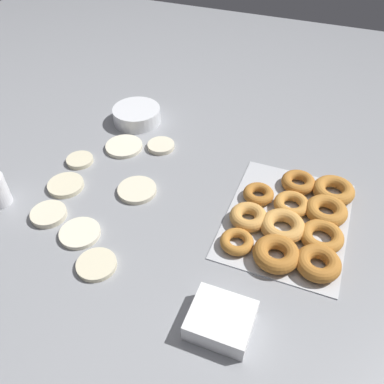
% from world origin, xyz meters
% --- Properties ---
extents(ground_plane, '(3.00, 3.00, 0.00)m').
position_xyz_m(ground_plane, '(0.00, 0.00, 0.00)').
color(ground_plane, gray).
extents(pancake_0, '(0.11, 0.11, 0.01)m').
position_xyz_m(pancake_0, '(0.02, 0.03, 0.01)').
color(pancake_0, beige).
rests_on(pancake_0, ground_plane).
extents(pancake_1, '(0.10, 0.10, 0.01)m').
position_xyz_m(pancake_1, '(-0.18, 0.09, 0.01)').
color(pancake_1, silver).
rests_on(pancake_1, ground_plane).
extents(pancake_2, '(0.12, 0.12, 0.01)m').
position_xyz_m(pancake_2, '(0.19, 0.16, 0.01)').
color(pancake_2, silver).
rests_on(pancake_2, ground_plane).
extents(pancake_3, '(0.09, 0.09, 0.02)m').
position_xyz_m(pancake_3, '(-0.16, 0.20, 0.01)').
color(pancake_3, beige).
rests_on(pancake_3, ground_plane).
extents(pancake_4, '(0.09, 0.09, 0.01)m').
position_xyz_m(pancake_4, '(0.23, 0.05, 0.01)').
color(pancake_4, beige).
rests_on(pancake_4, ground_plane).
extents(pancake_5, '(0.10, 0.10, 0.01)m').
position_xyz_m(pancake_5, '(-0.04, 0.23, 0.01)').
color(pancake_5, beige).
rests_on(pancake_5, ground_plane).
extents(pancake_6, '(0.08, 0.08, 0.01)m').
position_xyz_m(pancake_6, '(0.07, 0.25, 0.01)').
color(pancake_6, beige).
rests_on(pancake_6, ground_plane).
extents(pancake_7, '(0.10, 0.10, 0.01)m').
position_xyz_m(pancake_7, '(-0.25, 0.00, 0.01)').
color(pancake_7, beige).
rests_on(pancake_7, ground_plane).
extents(donut_tray, '(0.40, 0.31, 0.04)m').
position_xyz_m(donut_tray, '(0.05, -0.41, 0.02)').
color(donut_tray, silver).
rests_on(donut_tray, ground_plane).
extents(batter_bowl, '(0.16, 0.16, 0.05)m').
position_xyz_m(batter_bowl, '(0.34, 0.19, 0.03)').
color(batter_bowl, white).
rests_on(batter_bowl, ground_plane).
extents(container_stack, '(0.12, 0.13, 0.05)m').
position_xyz_m(container_stack, '(-0.29, -0.32, 0.02)').
color(container_stack, white).
rests_on(container_stack, ground_plane).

